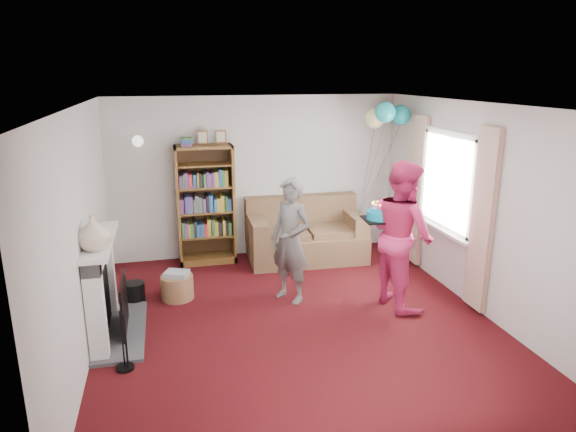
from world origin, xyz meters
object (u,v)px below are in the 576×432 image
object	(u,v)px
bookcase	(205,205)
sofa	(305,236)
birthday_cake	(380,215)
person_striped	(291,240)
person_magenta	(402,234)

from	to	relation	value
bookcase	sofa	size ratio (longest dim) A/B	1.13
sofa	birthday_cake	bearing A→B (deg)	-74.02
birthday_cake	person_striped	bearing A→B (deg)	162.18
person_striped	bookcase	bearing A→B (deg)	172.13
bookcase	person_magenta	world-z (taller)	bookcase
person_magenta	birthday_cake	distance (m)	0.36
bookcase	person_striped	xyz separation A→B (m)	(0.92, -1.68, -0.09)
sofa	person_magenta	size ratio (longest dim) A/B	0.98
bookcase	person_magenta	xyz separation A→B (m)	(2.21, -2.12, 0.03)
sofa	person_magenta	xyz separation A→B (m)	(0.70, -1.89, 0.56)
sofa	person_striped	xyz separation A→B (m)	(-0.60, -1.45, 0.45)
sofa	person_striped	distance (m)	1.63
person_magenta	person_striped	bearing A→B (deg)	63.13
bookcase	person_striped	size ratio (longest dim) A/B	1.26
person_magenta	bookcase	bearing A→B (deg)	38.15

